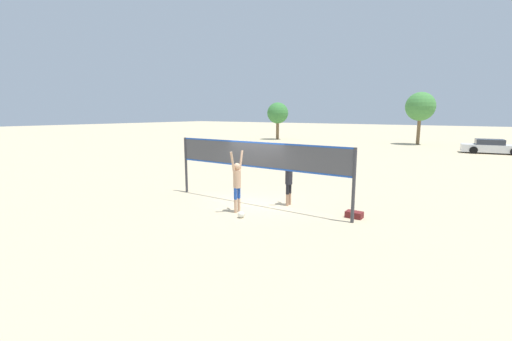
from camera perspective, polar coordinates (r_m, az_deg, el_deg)
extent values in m
plane|color=#C6B28C|center=(13.51, 0.00, -5.71)|extent=(200.00, 200.00, 0.00)
cylinder|color=#38383D|center=(15.75, -11.59, 0.90)|extent=(0.11, 0.11, 2.48)
cylinder|color=#38383D|center=(11.50, 15.98, -2.45)|extent=(0.11, 0.11, 2.48)
cube|color=#47474C|center=(13.13, 0.00, 2.65)|extent=(7.62, 0.02, 1.00)
cube|color=#1E4CB2|center=(13.08, 0.00, 4.69)|extent=(7.62, 0.03, 0.06)
cube|color=#1E4CB2|center=(13.19, 0.00, 0.62)|extent=(7.62, 0.03, 0.06)
cylinder|color=tan|center=(12.40, -3.43, -5.92)|extent=(0.11, 0.11, 0.50)
cylinder|color=#1E47A5|center=(12.29, -3.45, -3.88)|extent=(0.12, 0.12, 0.41)
cylinder|color=tan|center=(12.56, -2.86, -5.73)|extent=(0.11, 0.11, 0.50)
cylinder|color=#1E47A5|center=(12.44, -2.88, -3.71)|extent=(0.12, 0.12, 0.41)
cylinder|color=tan|center=(12.26, -3.19, -1.40)|extent=(0.28, 0.28, 0.64)
sphere|color=tan|center=(12.18, -3.21, 0.67)|extent=(0.25, 0.25, 0.25)
cylinder|color=tan|center=(11.96, -3.94, 1.45)|extent=(0.08, 0.23, 0.72)
cylinder|color=tan|center=(12.34, -2.51, 1.72)|extent=(0.08, 0.23, 0.72)
cylinder|color=tan|center=(13.52, 5.65, -4.74)|extent=(0.11, 0.11, 0.46)
cylinder|color=black|center=(13.42, 5.68, -3.00)|extent=(0.12, 0.12, 0.38)
cylinder|color=tan|center=(13.35, 5.23, -4.91)|extent=(0.11, 0.11, 0.46)
cylinder|color=black|center=(13.25, 5.26, -3.16)|extent=(0.12, 0.12, 0.38)
cylinder|color=#26262D|center=(13.24, 5.50, -1.03)|extent=(0.28, 0.28, 0.59)
sphere|color=tan|center=(13.17, 5.53, 0.74)|extent=(0.23, 0.23, 0.23)
cylinder|color=tan|center=(13.35, 6.05, 1.62)|extent=(0.08, 0.22, 0.67)
cylinder|color=tan|center=(12.94, 5.02, 1.39)|extent=(0.08, 0.22, 0.67)
sphere|color=silver|center=(11.85, -2.51, -7.32)|extent=(0.23, 0.23, 0.23)
cube|color=maroon|center=(12.32, 16.05, -7.08)|extent=(0.56, 0.35, 0.22)
cube|color=silver|center=(36.89, 34.67, 3.05)|extent=(4.97, 2.42, 0.67)
cube|color=#2D333D|center=(36.81, 34.39, 3.96)|extent=(2.36, 1.89, 0.47)
cylinder|color=black|center=(37.95, 36.68, 2.77)|extent=(0.67, 0.31, 0.64)
cylinder|color=black|center=(37.53, 32.25, 3.14)|extent=(0.67, 0.31, 0.64)
cylinder|color=black|center=(35.91, 32.50, 2.89)|extent=(0.67, 0.31, 0.64)
cylinder|color=brown|center=(43.24, 25.47, 6.18)|extent=(0.37, 0.37, 3.40)
sphere|color=#42843D|center=(43.21, 25.72, 9.59)|extent=(3.21, 3.21, 3.21)
cylinder|color=brown|center=(46.94, 3.61, 6.90)|extent=(0.41, 0.41, 2.78)
sphere|color=#387A38|center=(46.89, 3.63, 9.55)|extent=(2.83, 2.83, 2.83)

